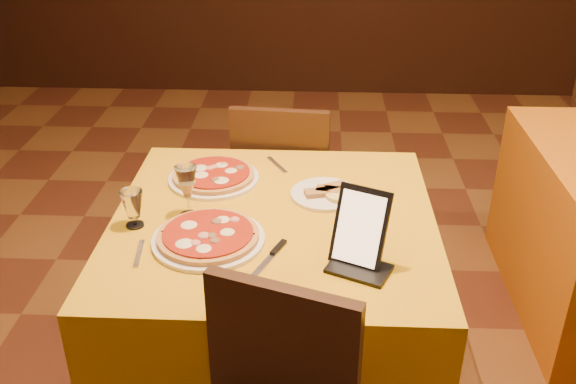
{
  "coord_description": "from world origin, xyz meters",
  "views": [
    {
      "loc": [
        -0.18,
        -1.79,
        1.86
      ],
      "look_at": [
        -0.27,
        0.07,
        0.86
      ],
      "focal_mm": 40.0,
      "sensor_mm": 36.0,
      "label": 1
    }
  ],
  "objects_px": {
    "main_table": "(275,305)",
    "pizza_far": "(214,176)",
    "chair_main_far": "(285,186)",
    "pizza_near": "(208,237)",
    "water_glass": "(133,209)",
    "tablet": "(360,227)",
    "wine_glass": "(187,191)"
  },
  "relations": [
    {
      "from": "water_glass",
      "to": "tablet",
      "type": "xyz_separation_m",
      "value": [
        0.73,
        -0.17,
        0.06
      ]
    },
    {
      "from": "wine_glass",
      "to": "main_table",
      "type": "bearing_deg",
      "value": 0.8
    },
    {
      "from": "main_table",
      "to": "pizza_far",
      "type": "bearing_deg",
      "value": 132.63
    },
    {
      "from": "chair_main_far",
      "to": "pizza_far",
      "type": "bearing_deg",
      "value": 69.68
    },
    {
      "from": "pizza_near",
      "to": "wine_glass",
      "type": "relative_size",
      "value": 1.91
    },
    {
      "from": "pizza_near",
      "to": "pizza_far",
      "type": "xyz_separation_m",
      "value": [
        -0.05,
        0.43,
        0.0
      ]
    },
    {
      "from": "wine_glass",
      "to": "chair_main_far",
      "type": "bearing_deg",
      "value": 69.94
    },
    {
      "from": "main_table",
      "to": "pizza_far",
      "type": "xyz_separation_m",
      "value": [
        -0.25,
        0.27,
        0.39
      ]
    },
    {
      "from": "wine_glass",
      "to": "water_glass",
      "type": "xyz_separation_m",
      "value": [
        -0.17,
        -0.07,
        -0.03
      ]
    },
    {
      "from": "main_table",
      "to": "chair_main_far",
      "type": "relative_size",
      "value": 1.21
    },
    {
      "from": "chair_main_far",
      "to": "wine_glass",
      "type": "relative_size",
      "value": 4.79
    },
    {
      "from": "tablet",
      "to": "pizza_near",
      "type": "bearing_deg",
      "value": -165.85
    },
    {
      "from": "main_table",
      "to": "wine_glass",
      "type": "xyz_separation_m",
      "value": [
        -0.29,
        -0.0,
        0.47
      ]
    },
    {
      "from": "chair_main_far",
      "to": "main_table",
      "type": "bearing_deg",
      "value": 94.85
    },
    {
      "from": "pizza_near",
      "to": "chair_main_far",
      "type": "bearing_deg",
      "value": 78.2
    },
    {
      "from": "main_table",
      "to": "tablet",
      "type": "bearing_deg",
      "value": -42.17
    },
    {
      "from": "chair_main_far",
      "to": "pizza_far",
      "type": "relative_size",
      "value": 2.66
    },
    {
      "from": "main_table",
      "to": "pizza_near",
      "type": "height_order",
      "value": "pizza_near"
    },
    {
      "from": "pizza_near",
      "to": "pizza_far",
      "type": "height_order",
      "value": "same"
    },
    {
      "from": "wine_glass",
      "to": "tablet",
      "type": "xyz_separation_m",
      "value": [
        0.56,
        -0.25,
        0.03
      ]
    },
    {
      "from": "pizza_near",
      "to": "tablet",
      "type": "xyz_separation_m",
      "value": [
        0.47,
        -0.09,
        0.1
      ]
    },
    {
      "from": "water_glass",
      "to": "tablet",
      "type": "bearing_deg",
      "value": -13.18
    },
    {
      "from": "pizza_near",
      "to": "tablet",
      "type": "bearing_deg",
      "value": -10.46
    },
    {
      "from": "water_glass",
      "to": "chair_main_far",
      "type": "bearing_deg",
      "value": 62.11
    },
    {
      "from": "tablet",
      "to": "water_glass",
      "type": "bearing_deg",
      "value": -168.58
    },
    {
      "from": "chair_main_far",
      "to": "water_glass",
      "type": "relative_size",
      "value": 7.0
    },
    {
      "from": "water_glass",
      "to": "pizza_far",
      "type": "bearing_deg",
      "value": 58.24
    },
    {
      "from": "chair_main_far",
      "to": "pizza_near",
      "type": "distance_m",
      "value": 1.02
    },
    {
      "from": "main_table",
      "to": "tablet",
      "type": "height_order",
      "value": "tablet"
    },
    {
      "from": "wine_glass",
      "to": "tablet",
      "type": "height_order",
      "value": "tablet"
    },
    {
      "from": "wine_glass",
      "to": "tablet",
      "type": "bearing_deg",
      "value": -23.49
    },
    {
      "from": "chair_main_far",
      "to": "tablet",
      "type": "bearing_deg",
      "value": 109.71
    }
  ]
}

